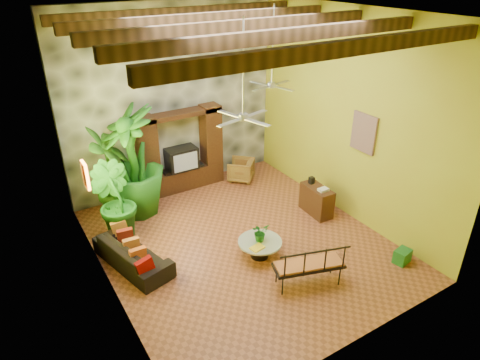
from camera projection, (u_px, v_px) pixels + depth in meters
ground at (241, 242)px, 9.95m from camera, size 7.00×7.00×0.00m
ceiling at (241, 13)px, 7.65m from camera, size 6.00×7.00×0.02m
back_wall at (172, 100)px, 11.44m from camera, size 6.00×0.02×5.00m
left_wall at (94, 177)px, 7.39m from camera, size 0.02×7.00×5.00m
right_wall at (347, 117)px, 10.20m from camera, size 0.02×7.00×5.00m
stone_accent_wall at (173, 100)px, 11.39m from camera, size 5.98×0.10×4.98m
ceiling_beams at (241, 26)px, 7.75m from camera, size 5.95×5.36×0.22m
entertainment_center at (181, 157)px, 11.87m from camera, size 2.40×0.55×2.30m
ceiling_fan_front at (243, 107)px, 7.99m from camera, size 1.28×1.28×1.86m
ceiling_fan_back at (272, 76)px, 10.03m from camera, size 1.28×1.28×1.86m
wall_art_mask at (86, 175)px, 8.35m from camera, size 0.06×0.32×0.55m
wall_art_painting at (364, 133)px, 9.82m from camera, size 0.06×0.70×0.90m
sofa at (133, 254)px, 9.08m from camera, size 1.24×2.12×0.58m
wicker_armchair at (241, 170)px, 12.60m from camera, size 0.99×0.99×0.64m
tall_plant_a at (110, 173)px, 10.46m from camera, size 1.41×1.52×2.39m
tall_plant_b at (114, 202)px, 9.73m from camera, size 1.28×1.32×1.87m
tall_plant_c at (132, 162)px, 10.54m from camera, size 1.66×1.66×2.81m
coffee_table at (260, 246)px, 9.36m from camera, size 0.96×0.96×0.40m
centerpiece_plant at (260, 232)px, 9.24m from camera, size 0.41×0.36×0.40m
yellow_tray at (257, 248)px, 9.05m from camera, size 0.32×0.26×0.03m
iron_bench at (312, 264)px, 8.37m from camera, size 1.49×0.93×0.57m
side_console at (317, 200)px, 10.92m from camera, size 0.47×0.95×0.74m
green_bin at (402, 256)px, 9.22m from camera, size 0.40×0.32×0.31m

